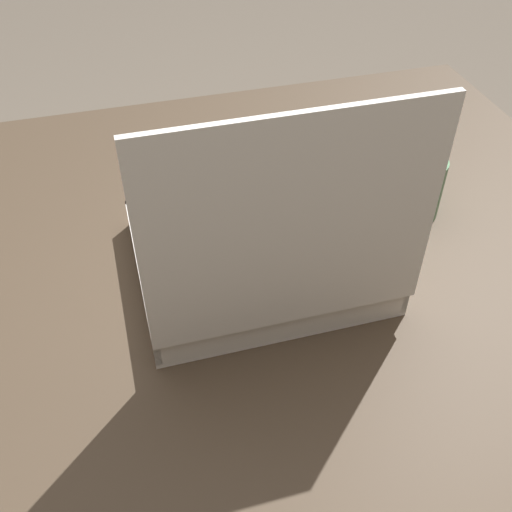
# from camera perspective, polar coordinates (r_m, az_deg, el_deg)

# --- Properties ---
(ground_plane) EXTENTS (8.00, 8.00, 0.00)m
(ground_plane) POSITION_cam_1_polar(r_m,az_deg,el_deg) (1.43, -1.78, -21.59)
(ground_plane) COLOR #6B6054
(dining_table) EXTENTS (1.24, 0.98, 0.70)m
(dining_table) POSITION_cam_1_polar(r_m,az_deg,el_deg) (0.91, -2.60, -4.11)
(dining_table) COLOR #4C3D2D
(dining_table) RESTS_ON ground_plane
(donut_box) EXTENTS (0.32, 0.29, 0.32)m
(donut_box) POSITION_cam_1_polar(r_m,az_deg,el_deg) (0.78, 0.98, 0.36)
(donut_box) COLOR white
(donut_box) RESTS_ON dining_table
(coffee_mug) EXTENTS (0.08, 0.08, 0.09)m
(coffee_mug) POSITION_cam_1_polar(r_m,az_deg,el_deg) (0.94, 14.96, 6.51)
(coffee_mug) COLOR #4C8456
(coffee_mug) RESTS_ON dining_table
(paper_napkin) EXTENTS (0.16, 0.13, 0.01)m
(paper_napkin) POSITION_cam_1_polar(r_m,az_deg,el_deg) (1.05, 0.14, 9.17)
(paper_napkin) COLOR silver
(paper_napkin) RESTS_ON dining_table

